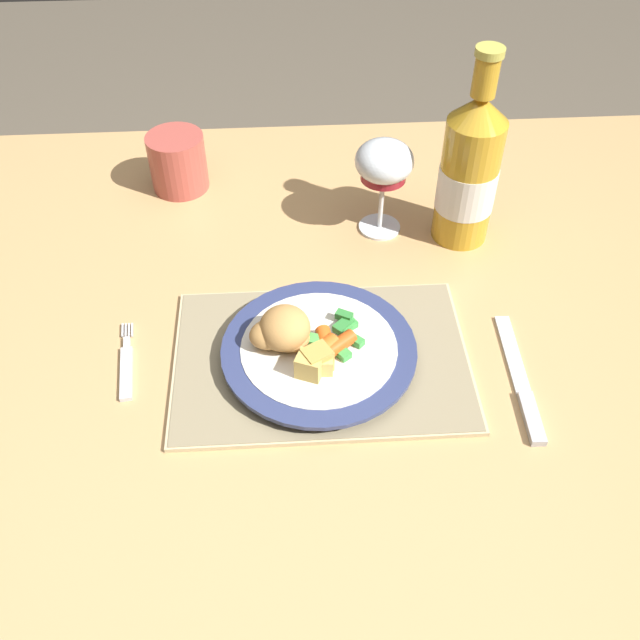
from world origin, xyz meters
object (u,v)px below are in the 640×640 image
Objects in this scene: table_knife at (522,387)px; drinking_cup at (178,161)px; wine_glass at (384,165)px; dining_table at (298,367)px; bottle at (469,171)px; dinner_plate at (319,352)px; fork at (127,367)px.

drinking_cup is at bearing 134.42° from table_knife.
table_knife is 1.38× the size of wine_glass.
wine_glass is (0.13, 0.19, 0.19)m from dining_table.
wine_glass is 0.11m from bottle.
dinner_plate is at bearing -132.92° from bottle.
drinking_cup is at bearing 160.48° from bottle.
dining_table is 0.30m from wine_glass.
fork is at bearing -95.70° from drinking_cup.
drinking_cup is (-0.19, 0.38, 0.03)m from dinner_plate.
dinner_plate is 1.64× the size of wine_glass.
wine_glass reaches higher than fork.
fork is 0.85× the size of wine_glass.
drinking_cup reaches higher than fork.
table_knife is at bearing -25.21° from dining_table.
dining_table is 11.53× the size of fork.
bottle is at bearing 93.43° from table_knife.
dining_table is at bearing 154.79° from table_knife.
table_knife is at bearing -67.33° from wine_glass.
fork is 0.44× the size of bottle.
wine_glass reaches higher than dining_table.
dinner_plate is at bearing -62.94° from drinking_cup.
fork is (-0.23, 0.00, -0.01)m from dinner_plate.
bottle is (0.22, 0.23, 0.09)m from dinner_plate.
dining_table is 0.30m from table_knife.
drinking_cup is at bearing 157.23° from wine_glass.
bottle is (0.45, 0.23, 0.10)m from fork.
bottle is (0.24, 0.17, 0.19)m from dining_table.
bottle reaches higher than wine_glass.
dining_table is at bearing -61.80° from drinking_cup.
drinking_cup is (-0.30, 0.12, -0.06)m from wine_glass.
fork is at bearing 172.57° from table_knife.
table_knife is 0.31m from bottle.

